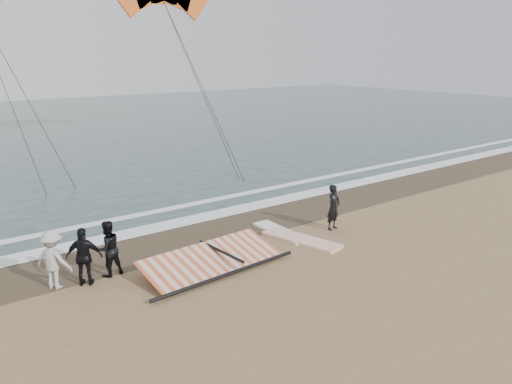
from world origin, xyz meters
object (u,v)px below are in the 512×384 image
board_white (301,240)px  sail_rig (208,261)px  man_main (333,207)px  board_cream (281,232)px

board_white → sail_rig: (-3.49, 0.07, 0.14)m
man_main → board_white: bearing=175.7°
board_cream → sail_rig: bearing=-164.8°
sail_rig → board_cream: bearing=14.4°
board_white → sail_rig: size_ratio=0.58×
man_main → board_cream: 2.02m
sail_rig → board_white: bearing=-1.1°
board_white → sail_rig: bearing=165.3°
board_white → sail_rig: 3.49m
man_main → board_cream: bearing=145.3°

